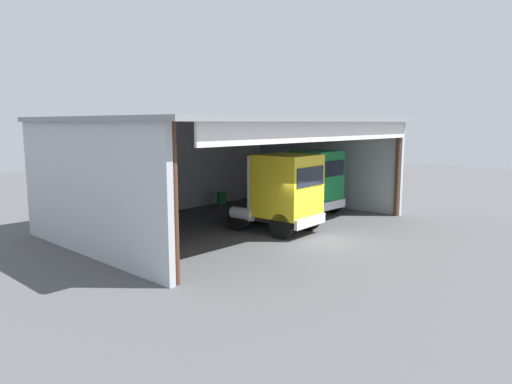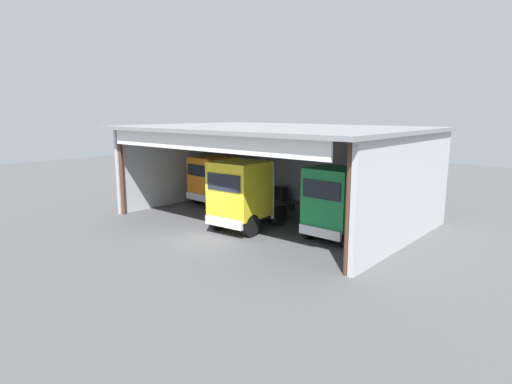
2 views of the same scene
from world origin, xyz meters
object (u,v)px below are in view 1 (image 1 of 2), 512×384
truck_orange_center_left_bay (131,202)px  truck_green_center_right_bay (312,182)px  tool_cart (140,211)px  truck_yellow_center_bay (281,192)px  oil_drum (221,200)px

truck_orange_center_left_bay → truck_green_center_right_bay: size_ratio=1.05×
truck_green_center_right_bay → tool_cart: bearing=-34.8°
truck_yellow_center_bay → oil_drum: bearing=-114.5°
oil_drum → tool_cart: bearing=177.8°
truck_orange_center_left_bay → oil_drum: 8.97m
truck_yellow_center_bay → truck_green_center_right_bay: bearing=-164.6°
truck_green_center_right_bay → tool_cart: 9.46m
truck_yellow_center_bay → tool_cart: truck_yellow_center_bay is taller
truck_orange_center_left_bay → tool_cart: (2.66, 3.44, -1.21)m
tool_cart → oil_drum: bearing=-2.2°
truck_yellow_center_bay → truck_orange_center_left_bay: bearing=-36.3°
truck_orange_center_left_bay → tool_cart: bearing=-123.7°
truck_orange_center_left_bay → truck_green_center_right_bay: 10.46m
truck_orange_center_left_bay → oil_drum: bearing=-154.7°
oil_drum → tool_cart: size_ratio=0.90×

